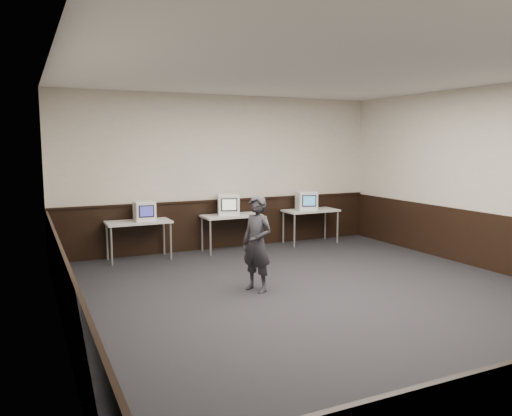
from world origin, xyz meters
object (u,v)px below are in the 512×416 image
(desk_center, at_px, (231,218))
(emac_left, at_px, (144,211))
(desk_right, at_px, (311,213))
(emac_center, at_px, (228,204))
(desk_left, at_px, (138,225))
(person, at_px, (257,244))
(emac_right, at_px, (306,201))

(desk_center, relative_size, emac_left, 2.91)
(emac_left, bearing_deg, desk_center, 1.83)
(desk_right, xyz_separation_m, emac_center, (-1.95, 0.04, 0.29))
(desk_right, height_order, emac_left, emac_left)
(desk_center, distance_m, emac_center, 0.29)
(desk_right, bearing_deg, desk_left, 180.00)
(desk_center, relative_size, emac_center, 2.13)
(desk_right, xyz_separation_m, emac_left, (-3.68, -0.02, 0.26))
(desk_left, distance_m, person, 3.01)
(desk_center, xyz_separation_m, emac_left, (-1.78, -0.02, 0.26))
(desk_center, xyz_separation_m, emac_right, (1.78, -0.01, 0.28))
(emac_left, relative_size, person, 0.29)
(desk_left, distance_m, desk_right, 3.80)
(emac_left, bearing_deg, emac_center, 3.22)
(desk_center, xyz_separation_m, person, (-0.72, -2.77, 0.04))
(desk_left, height_order, emac_left, emac_left)
(desk_right, bearing_deg, person, -133.48)
(person, bearing_deg, emac_right, 112.84)
(emac_center, bearing_deg, desk_left, -160.78)
(desk_center, height_order, emac_right, emac_right)
(emac_center, distance_m, emac_right, 1.83)
(desk_center, bearing_deg, desk_right, 0.00)
(desk_left, relative_size, person, 0.84)
(emac_right, xyz_separation_m, person, (-2.50, -2.76, -0.24))
(person, bearing_deg, emac_center, 141.53)
(desk_left, height_order, emac_right, emac_right)
(emac_left, distance_m, emac_right, 3.56)
(desk_left, height_order, desk_center, same)
(desk_right, relative_size, emac_center, 2.13)
(desk_left, relative_size, emac_left, 2.91)
(emac_center, bearing_deg, desk_right, 16.71)
(emac_center, xyz_separation_m, person, (-0.68, -2.81, -0.25))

